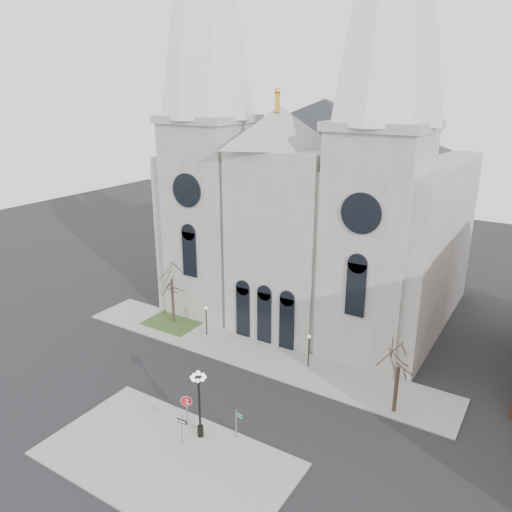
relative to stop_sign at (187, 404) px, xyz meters
The scene contains 13 objects.
ground 2.98m from the stop_sign, 146.44° to the left, with size 160.00×160.00×0.00m, color black.
sidewalk_near 4.36m from the stop_sign, 73.29° to the right, with size 18.00×10.00×0.14m, color gray.
sidewalk_far 12.53m from the stop_sign, 98.69° to the left, with size 40.00×6.00×0.14m, color gray.
grass_patch 18.56m from the stop_sign, 134.19° to the left, with size 6.00×5.00×0.18m, color #29431C.
cathedral 29.28m from the stop_sign, 94.44° to the left, with size 33.00×26.66×54.00m.
tree_left 18.82m from the stop_sign, 134.19° to the left, with size 3.20×3.20×7.50m.
tree_right 16.84m from the stop_sign, 37.96° to the left, with size 3.20×3.20×6.00m.
ped_lamp_left 14.98m from the stop_sign, 121.71° to the left, with size 0.32×0.32×3.26m.
ped_lamp_right 13.40m from the stop_sign, 72.05° to the left, with size 0.32×0.32×3.26m.
stop_sign is the anchor object (origin of this frame).
globe_lamp 2.47m from the stop_sign, 17.69° to the right, with size 1.41×1.41×5.61m.
one_way_sign 2.27m from the stop_sign, 60.14° to the right, with size 0.97×0.14×2.23m.
street_name_sign 4.27m from the stop_sign, ahead, with size 0.76×0.24×2.43m.
Camera 1 is at (23.78, -26.15, 24.99)m, focal length 35.00 mm.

